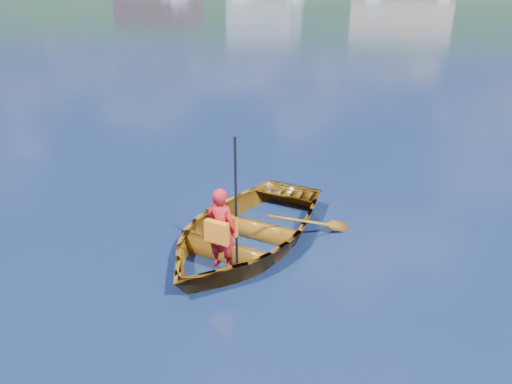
# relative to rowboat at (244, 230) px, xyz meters

# --- Properties ---
(ground) EXTENTS (600.00, 600.00, 0.00)m
(ground) POSITION_rel_rowboat_xyz_m (0.35, 0.50, -0.23)
(ground) COLOR #0E263C
(ground) RESTS_ON ground
(rowboat) EXTENTS (3.27, 4.12, 0.77)m
(rowboat) POSITION_rel_rowboat_xyz_m (0.00, 0.00, 0.00)
(rowboat) COLOR #723C0B
(rowboat) RESTS_ON ground
(child_paddler) EXTENTS (0.48, 0.39, 1.88)m
(child_paddler) POSITION_rel_rowboat_xyz_m (-0.01, -0.91, 0.46)
(child_paddler) COLOR red
(child_paddler) RESTS_ON ground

